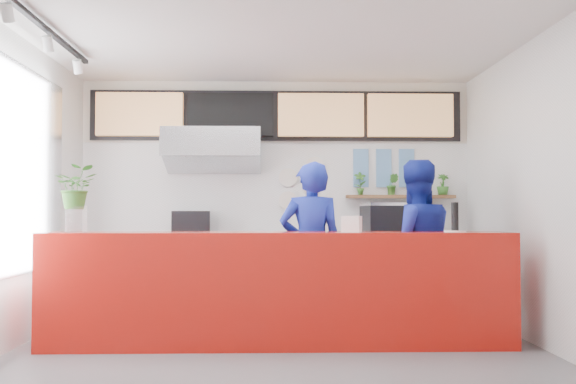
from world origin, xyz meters
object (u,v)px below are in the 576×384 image
(service_counter, at_px, (279,289))
(panini_oven, at_px, (190,228))
(espresso_machine, at_px, (394,225))
(staff_center, at_px, (311,249))
(pepper_mill, at_px, (455,216))
(staff_right, at_px, (415,248))

(service_counter, height_order, panini_oven, panini_oven)
(service_counter, distance_m, panini_oven, 2.17)
(panini_oven, relative_size, espresso_machine, 0.62)
(panini_oven, distance_m, staff_center, 1.95)
(panini_oven, bearing_deg, espresso_machine, -9.69)
(panini_oven, bearing_deg, service_counter, -68.75)
(service_counter, distance_m, staff_center, 0.70)
(panini_oven, bearing_deg, pepper_mill, -43.14)
(staff_center, distance_m, pepper_mill, 1.50)
(staff_center, bearing_deg, service_counter, 52.74)
(service_counter, height_order, espresso_machine, espresso_machine)
(panini_oven, bearing_deg, staff_right, -37.72)
(staff_right, distance_m, pepper_mill, 0.66)
(espresso_machine, distance_m, staff_center, 1.75)
(service_counter, relative_size, panini_oven, 9.82)
(staff_center, distance_m, staff_right, 1.09)
(staff_center, bearing_deg, staff_right, 177.00)
(service_counter, distance_m, espresso_machine, 2.40)
(espresso_machine, xyz_separation_m, staff_right, (-0.04, -1.34, -0.22))
(espresso_machine, relative_size, staff_center, 0.41)
(staff_center, relative_size, pepper_mill, 6.64)
(service_counter, height_order, staff_right, staff_right)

